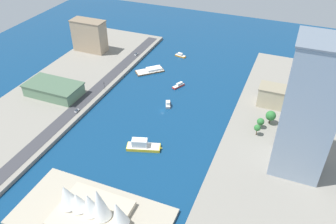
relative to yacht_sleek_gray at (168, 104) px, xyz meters
The scene contains 19 objects.
ground_plane 8.21m from the yacht_sleek_gray, 78.40° to the left, with size 440.00×440.00×0.00m, color navy.
quay_west 83.53m from the yacht_sleek_gray, behind, with size 70.00×240.00×2.54m, color gray.
quay_east 86.76m from the yacht_sleek_gray, ahead, with size 70.00×240.00×2.54m, color gray.
peninsula_point 109.21m from the yacht_sleek_gray, 91.32° to the left, with size 79.62×41.07×2.00m, color #A89E89.
road_strip 60.42m from the yacht_sleek_gray, ahead, with size 9.74×228.00×0.15m, color #38383D.
yacht_sleek_gray is the anchor object (origin of this frame).
barge_flat_brown 55.42m from the yacht_sleek_gray, 52.47° to the right, with size 24.36×23.88×3.12m.
tugboat_red 28.65m from the yacht_sleek_gray, 85.34° to the right, with size 7.95×11.88×3.38m.
ferry_yellow_fast 51.34m from the yacht_sleek_gray, 93.43° to the left, with size 23.03×13.28×7.15m.
water_taxi_orange 83.81m from the yacht_sleek_gray, 76.02° to the right, with size 11.40×5.81×3.41m.
apartment_midrise_tan 118.71m from the yacht_sleek_gray, 28.90° to the right, with size 32.03×14.57×29.68m.
terminal_long_green 88.83m from the yacht_sleek_gray, 14.48° to the left, with size 42.94×23.30×9.33m.
office_block_beige 77.33m from the yacht_sleek_gray, 159.73° to the right, with size 21.49×14.80×15.00m.
tower_tall_glass 107.53m from the yacht_sleek_gray, 159.88° to the left, with size 28.04×26.91×79.28m.
van_white 86.21m from the yacht_sleek_gray, 47.58° to the right, with size 2.23×4.69×1.61m.
sedan_silver 66.68m from the yacht_sleek_gray, 32.27° to the left, with size 1.97×4.48×1.52m.
traffic_light_waterfront 54.01m from the yacht_sleek_gray, ahead, with size 0.36×0.36×6.50m.
opera_landmark 109.46m from the yacht_sleek_gray, 91.44° to the left, with size 40.87×29.11×21.77m.
park_tree_cluster 72.30m from the yacht_sleek_gray, behind, with size 11.73×21.63×9.88m.
Camera 1 is at (-81.82, 190.09, 145.27)m, focal length 36.72 mm.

